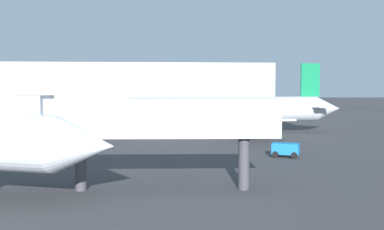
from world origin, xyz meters
TOP-DOWN VIEW (x-y plane):
  - airplane_on_taxiway at (14.34, 46.63)m, footprint 34.45×27.36m
  - jet_bridge at (2.87, 13.79)m, footprint 16.66×2.99m
  - baggage_cart at (16.16, 25.85)m, footprint 2.72×2.20m
  - terminal_building at (-12.94, 117.05)m, footprint 99.87×18.19m

SIDE VIEW (x-z plane):
  - baggage_cart at x=16.16m, z-range 0.11..1.41m
  - airplane_on_taxiway at x=14.34m, z-range -1.59..8.30m
  - jet_bridge at x=2.87m, z-range 1.41..7.26m
  - terminal_building at x=-12.94m, z-range 0.00..13.49m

